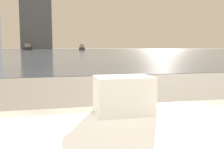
# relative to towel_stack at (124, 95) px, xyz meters

# --- Properties ---
(towel_stack) EXTENTS (0.24, 0.16, 0.16)m
(towel_stack) POSITION_rel_towel_stack_xyz_m (0.00, 0.00, 0.00)
(towel_stack) COLOR white
(towel_stack) RESTS_ON bathtub
(harbor_water) EXTENTS (180.00, 110.00, 0.01)m
(harbor_water) POSITION_rel_towel_stack_xyz_m (0.18, 61.14, -0.64)
(harbor_water) COLOR slate
(harbor_water) RESTS_ON ground_plane
(harbor_boat_1) EXTENTS (2.85, 4.85, 1.72)m
(harbor_boat_1) POSITION_rel_towel_stack_xyz_m (-7.16, 69.98, -0.02)
(harbor_boat_1) COLOR #2D2D33
(harbor_boat_1) RESTS_ON harbor_water
(harbor_boat_3) EXTENTS (1.74, 4.26, 1.56)m
(harbor_boat_3) POSITION_rel_towel_stack_xyz_m (6.95, 64.97, -0.08)
(harbor_boat_3) COLOR #4C4C51
(harbor_boat_3) RESTS_ON harbor_water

